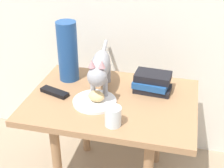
# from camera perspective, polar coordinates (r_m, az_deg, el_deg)

# --- Properties ---
(side_table) EXTENTS (0.80, 0.57, 0.53)m
(side_table) POSITION_cam_1_polar(r_m,az_deg,el_deg) (1.57, 0.00, -4.91)
(side_table) COLOR #9E724C
(side_table) RESTS_ON ground
(plate) EXTENTS (0.20, 0.20, 0.01)m
(plate) POSITION_cam_1_polar(r_m,az_deg,el_deg) (1.50, -3.10, -3.12)
(plate) COLOR white
(plate) RESTS_ON side_table
(bread_roll) EXTENTS (0.09, 0.08, 0.05)m
(bread_roll) POSITION_cam_1_polar(r_m,az_deg,el_deg) (1.48, -2.82, -2.18)
(bread_roll) COLOR #E0BC7A
(bread_roll) RESTS_ON plate
(cat) EXTENTS (0.14, 0.48, 0.23)m
(cat) POSITION_cam_1_polar(r_m,az_deg,el_deg) (1.53, -2.13, 2.94)
(cat) COLOR #99999E
(cat) RESTS_ON side_table
(book_stack) EXTENTS (0.19, 0.14, 0.09)m
(book_stack) POSITION_cam_1_polar(r_m,az_deg,el_deg) (1.59, 7.16, 0.30)
(book_stack) COLOR black
(book_stack) RESTS_ON side_table
(green_vase) EXTENTS (0.10, 0.10, 0.31)m
(green_vase) POSITION_cam_1_polar(r_m,az_deg,el_deg) (1.65, -7.88, 5.75)
(green_vase) COLOR navy
(green_vase) RESTS_ON side_table
(candle_jar) EXTENTS (0.07, 0.07, 0.08)m
(candle_jar) POSITION_cam_1_polar(r_m,az_deg,el_deg) (1.34, 0.18, -5.94)
(candle_jar) COLOR silver
(candle_jar) RESTS_ON side_table
(tv_remote) EXTENTS (0.16, 0.09, 0.02)m
(tv_remote) POSITION_cam_1_polar(r_m,az_deg,el_deg) (1.59, -10.17, -1.43)
(tv_remote) COLOR black
(tv_remote) RESTS_ON side_table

